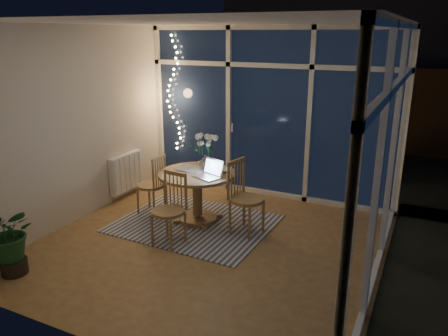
{
  "coord_description": "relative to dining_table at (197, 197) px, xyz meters",
  "views": [
    {
      "loc": [
        2.27,
        -4.28,
        2.5
      ],
      "look_at": [
        0.08,
        0.25,
        0.93
      ],
      "focal_mm": 35.0,
      "sensor_mm": 36.0,
      "label": 1
    }
  ],
  "objects": [
    {
      "name": "floor",
      "position": [
        0.46,
        -0.55,
        -0.35
      ],
      "size": [
        4.0,
        4.0,
        0.0
      ],
      "primitive_type": "plane",
      "color": "brown",
      "rests_on": "ground"
    },
    {
      "name": "ceiling",
      "position": [
        0.46,
        -0.55,
        2.25
      ],
      "size": [
        4.0,
        4.0,
        0.0
      ],
      "primitive_type": "plane",
      "color": "silver",
      "rests_on": "wall_back"
    },
    {
      "name": "wall_back",
      "position": [
        0.46,
        1.45,
        0.95
      ],
      "size": [
        4.0,
        0.04,
        2.6
      ],
      "primitive_type": "cube",
      "color": "beige",
      "rests_on": "floor"
    },
    {
      "name": "wall_front",
      "position": [
        0.46,
        -2.55,
        0.95
      ],
      "size": [
        4.0,
        0.04,
        2.6
      ],
      "primitive_type": "cube",
      "color": "beige",
      "rests_on": "floor"
    },
    {
      "name": "wall_left",
      "position": [
        -1.54,
        -0.55,
        0.95
      ],
      "size": [
        0.04,
        4.0,
        2.6
      ],
      "primitive_type": "cube",
      "color": "beige",
      "rests_on": "floor"
    },
    {
      "name": "wall_right",
      "position": [
        2.46,
        -0.55,
        0.95
      ],
      "size": [
        0.04,
        4.0,
        2.6
      ],
      "primitive_type": "cube",
      "color": "beige",
      "rests_on": "floor"
    },
    {
      "name": "window_wall_back",
      "position": [
        0.46,
        1.41,
        0.95
      ],
      "size": [
        4.0,
        0.1,
        2.6
      ],
      "primitive_type": "cube",
      "color": "white",
      "rests_on": "floor"
    },
    {
      "name": "window_wall_right",
      "position": [
        2.42,
        -0.55,
        0.95
      ],
      "size": [
        0.1,
        4.0,
        2.6
      ],
      "primitive_type": "cube",
      "color": "white",
      "rests_on": "floor"
    },
    {
      "name": "radiator",
      "position": [
        -1.48,
        0.35,
        0.05
      ],
      "size": [
        0.1,
        0.7,
        0.58
      ],
      "primitive_type": "cube",
      "color": "white",
      "rests_on": "wall_left"
    },
    {
      "name": "fairy_lights",
      "position": [
        -1.19,
        1.33,
        1.17
      ],
      "size": [
        0.24,
        0.1,
        1.85
      ],
      "primitive_type": null,
      "color": "#FEBD65",
      "rests_on": "window_wall_back"
    },
    {
      "name": "garden_patio",
      "position": [
        0.96,
        4.45,
        -0.41
      ],
      "size": [
        12.0,
        6.0,
        0.1
      ],
      "primitive_type": "cube",
      "color": "black",
      "rests_on": "ground"
    },
    {
      "name": "garden_fence",
      "position": [
        0.46,
        4.95,
        0.55
      ],
      "size": [
        11.0,
        0.08,
        1.8
      ],
      "primitive_type": "cube",
      "color": "#3E2516",
      "rests_on": "ground"
    },
    {
      "name": "neighbour_roof",
      "position": [
        0.76,
        7.95,
        1.85
      ],
      "size": [
        7.0,
        3.0,
        2.2
      ],
      "primitive_type": "cube",
      "color": "#32353C",
      "rests_on": "ground"
    },
    {
      "name": "garden_shrubs",
      "position": [
        -0.34,
        2.85,
        0.1
      ],
      "size": [
        0.9,
        0.9,
        0.9
      ],
      "primitive_type": "sphere",
      "color": "#193216",
      "rests_on": "ground"
    },
    {
      "name": "rug",
      "position": [
        0.0,
        -0.1,
        -0.35
      ],
      "size": [
        2.07,
        1.67,
        0.01
      ],
      "primitive_type": "cube",
      "rotation": [
        0.0,
        0.0,
        -0.03
      ],
      "color": "beige",
      "rests_on": "floor"
    },
    {
      "name": "dining_table",
      "position": [
        0.0,
        0.0,
        0.0
      ],
      "size": [
        1.06,
        1.06,
        0.71
      ],
      "primitive_type": "cylinder",
      "rotation": [
        0.0,
        0.0,
        -0.03
      ],
      "color": "#8B603E",
      "rests_on": "floor"
    },
    {
      "name": "chair_left",
      "position": [
        -0.75,
        -0.02,
        0.08
      ],
      "size": [
        0.4,
        0.4,
        0.87
      ],
      "primitive_type": "cube",
      "rotation": [
        0.0,
        0.0,
        -1.57
      ],
      "color": "#8B603E",
      "rests_on": "floor"
    },
    {
      "name": "chair_right",
      "position": [
        0.75,
        -0.04,
        0.14
      ],
      "size": [
        0.54,
        0.54,
        0.98
      ],
      "primitive_type": "cube",
      "rotation": [
        0.0,
        0.0,
        1.35
      ],
      "color": "#8B603E",
      "rests_on": "floor"
    },
    {
      "name": "chair_front",
      "position": [
        0.01,
        -0.75,
        0.1
      ],
      "size": [
        0.46,
        0.46,
        0.91
      ],
      "primitive_type": "cube",
      "rotation": [
        0.0,
        0.0,
        -0.09
      ],
      "color": "#8B603E",
      "rests_on": "floor"
    },
    {
      "name": "laptop",
      "position": [
        0.21,
        -0.12,
        0.48
      ],
      "size": [
        0.41,
        0.38,
        0.25
      ],
      "primitive_type": null,
      "rotation": [
        0.0,
        0.0,
        -0.35
      ],
      "color": "silver",
      "rests_on": "dining_table"
    },
    {
      "name": "flower_vase",
      "position": [
        0.01,
        0.22,
        0.46
      ],
      "size": [
        0.21,
        0.21,
        0.21
      ],
      "primitive_type": "imported",
      "rotation": [
        0.0,
        0.0,
        -0.03
      ],
      "color": "white",
      "rests_on": "dining_table"
    },
    {
      "name": "bowl",
      "position": [
        0.3,
        0.18,
        0.37
      ],
      "size": [
        0.16,
        0.16,
        0.04
      ],
      "primitive_type": "imported",
      "rotation": [
        0.0,
        0.0,
        -0.03
      ],
      "color": "silver",
      "rests_on": "dining_table"
    },
    {
      "name": "newspapers",
      "position": [
        -0.12,
        0.1,
        0.36
      ],
      "size": [
        0.45,
        0.37,
        0.01
      ],
      "primitive_type": "cube",
      "rotation": [
        0.0,
        0.0,
        -0.2
      ],
      "color": "#B8B5AF",
      "rests_on": "dining_table"
    },
    {
      "name": "phone",
      "position": [
        -0.02,
        -0.02,
        0.36
      ],
      "size": [
        0.11,
        0.08,
        0.01
      ],
      "primitive_type": "cube",
      "rotation": [
        0.0,
        0.0,
        -0.26
      ],
      "color": "black",
      "rests_on": "dining_table"
    },
    {
      "name": "potted_plant",
      "position": [
        -1.12,
        -2.06,
        0.03
      ],
      "size": [
        0.64,
        0.59,
        0.76
      ],
      "primitive_type": "imported",
      "rotation": [
        0.0,
        0.0,
        -0.26
      ],
      "color": "#194724",
      "rests_on": "floor"
    }
  ]
}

